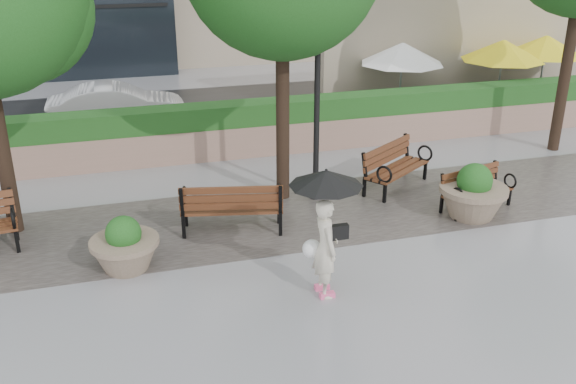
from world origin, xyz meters
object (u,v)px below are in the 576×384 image
object	(u,v)px
bench_3	(396,176)
bench_4	(476,198)
lamppost	(317,117)
bench_2	(232,217)
pedestrian	(325,221)
planter_right	(473,196)
planter_left	(125,249)
car_right	(118,106)

from	to	relation	value
bench_3	bench_4	distance (m)	1.89
lamppost	bench_4	bearing A→B (deg)	-26.73
bench_2	pedestrian	xyz separation A→B (m)	(0.95, -2.60, 0.96)
planter_right	pedestrian	bearing A→B (deg)	-153.40
planter_right	bench_3	bearing A→B (deg)	113.89
bench_2	planter_left	world-z (taller)	bench_2
bench_4	planter_left	bearing A→B (deg)	169.53
planter_left	bench_3	bearing A→B (deg)	19.22
car_right	lamppost	bearing A→B (deg)	-148.54
bench_3	planter_right	xyz separation A→B (m)	(0.82, -1.84, 0.15)
bench_2	planter_left	distance (m)	2.25
bench_3	planter_right	world-z (taller)	planter_right
bench_4	lamppost	world-z (taller)	lamppost
car_right	bench_3	bearing A→B (deg)	-137.53
bench_2	bench_3	size ratio (longest dim) A/B	1.05
bench_4	planter_left	xyz separation A→B (m)	(-7.08, -0.55, 0.13)
bench_3	pedestrian	world-z (taller)	pedestrian
bench_2	car_right	world-z (taller)	car_right
bench_2	pedestrian	bearing A→B (deg)	122.48
bench_2	bench_4	xyz separation A→B (m)	(5.04, -0.39, -0.05)
planter_left	planter_right	distance (m)	6.81
bench_4	lamppost	size ratio (longest dim) A/B	0.41
bench_3	pedestrian	distance (m)	4.89
planter_right	bench_4	bearing A→B (deg)	47.20
pedestrian	bench_3	bearing A→B (deg)	-38.15
bench_3	pedestrian	size ratio (longest dim) A/B	0.93
pedestrian	bench_2	bearing A→B (deg)	20.58
planter_left	planter_right	xyz separation A→B (m)	(6.80, 0.25, 0.06)
bench_2	planter_left	bearing A→B (deg)	37.03
bench_4	planter_right	distance (m)	0.45
bench_3	planter_right	bearing A→B (deg)	-100.19
planter_right	lamppost	xyz separation A→B (m)	(-2.71, 1.80, 1.37)
bench_3	planter_right	distance (m)	2.02
bench_4	planter_right	bearing A→B (deg)	-147.68
bench_4	lamppost	distance (m)	3.69
bench_4	car_right	world-z (taller)	car_right
planter_left	pedestrian	world-z (taller)	pedestrian
bench_2	bench_4	distance (m)	5.05
bench_2	lamppost	bearing A→B (deg)	-139.15
bench_3	bench_4	size ratio (longest dim) A/B	1.15
bench_2	bench_3	world-z (taller)	bench_2
bench_2	planter_right	xyz separation A→B (m)	(4.76, -0.69, 0.14)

